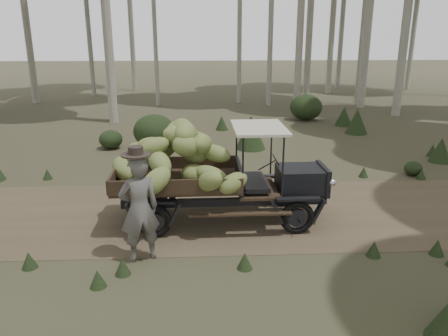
# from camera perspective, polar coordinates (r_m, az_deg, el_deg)

# --- Properties ---
(ground) EXTENTS (120.00, 120.00, 0.00)m
(ground) POSITION_cam_1_polar(r_m,az_deg,el_deg) (9.87, 1.70, -5.88)
(ground) COLOR #473D2B
(ground) RESTS_ON ground
(dirt_track) EXTENTS (70.00, 4.00, 0.01)m
(dirt_track) POSITION_cam_1_polar(r_m,az_deg,el_deg) (9.87, 1.70, -5.86)
(dirt_track) COLOR brown
(dirt_track) RESTS_ON ground
(banana_truck) EXTENTS (4.75, 2.44, 2.27)m
(banana_truck) POSITION_cam_1_polar(r_m,az_deg,el_deg) (8.98, -3.64, 0.68)
(banana_truck) COLOR black
(banana_truck) RESTS_ON ground
(farmer) EXTENTS (0.82, 0.68, 2.07)m
(farmer) POSITION_cam_1_polar(r_m,az_deg,el_deg) (7.69, -11.03, -5.14)
(farmer) COLOR #5A5652
(farmer) RESTS_ON ground
(undergrowth) EXTENTS (25.46, 22.84, 1.25)m
(undergrowth) POSITION_cam_1_polar(r_m,az_deg,el_deg) (10.42, 12.29, -1.98)
(undergrowth) COLOR #233319
(undergrowth) RESTS_ON ground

